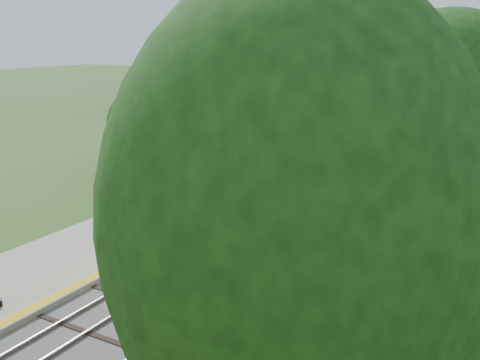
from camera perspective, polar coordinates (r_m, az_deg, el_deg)
The scene contains 11 objects.
ground at distance 23.05m, azimuth -15.30°, elevation -14.17°, with size 320.00×320.00×0.00m, color #2D4C19.
trackbed at distance 75.83m, azimuth 19.67°, elevation 5.74°, with size 9.50×170.00×0.28m.
platform at distance 37.54m, azimuth -3.88°, elevation -1.87°, with size 6.40×68.00×0.38m, color #A9A188.
yellow_stripe at distance 36.06m, azimuth -0.10°, elevation -2.22°, with size 0.55×68.00×0.01m, color gold.
station_building at distance 52.94m, azimuth -3.61°, elevation 7.37°, with size 8.60×6.60×8.00m.
signal_gantry at distance 70.30m, azimuth 19.64°, elevation 9.00°, with size 8.40×0.38×6.20m.
trees_behind_platform at distance 43.69m, azimuth -7.19°, elevation 6.27°, with size 7.82×53.32×7.21m.
train at distance 75.27m, azimuth 18.21°, elevation 7.41°, with size 2.84×114.09×4.18m.
lamppost_far at distance 29.68m, azimuth -10.72°, elevation -2.60°, with size 0.40×0.40×4.09m.
signal_platform at distance 27.66m, azimuth -11.28°, elevation -0.75°, with size 0.31×0.25×5.36m.
signal_farside at distance 33.76m, azimuth 14.39°, elevation 2.97°, with size 0.37×0.30×6.83m.
Camera 1 is at (14.68, -13.96, 10.99)m, focal length 40.00 mm.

